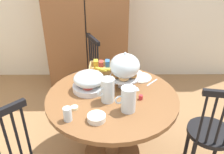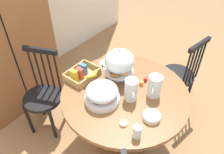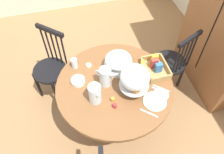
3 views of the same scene
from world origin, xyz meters
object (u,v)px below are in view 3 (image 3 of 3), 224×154
object	(u,v)px
fruit_platter_covered	(118,62)
cereal_bowl	(78,81)
milk_pitcher	(95,94)
china_plate_large	(155,101)
windsor_chair_facing_door	(171,63)
windsor_chair_near_window	(51,69)
orange_juice_pitcher	(105,77)
butter_dish	(89,65)
dining_table	(114,97)
pastry_stand_with_dome	(135,78)
cereal_basket	(154,67)
drinking_glass	(75,63)
china_plate_small	(161,95)

from	to	relation	value
fruit_platter_covered	cereal_bowl	distance (m)	0.45
milk_pitcher	china_plate_large	distance (m)	0.56
windsor_chair_facing_door	windsor_chair_near_window	bearing A→B (deg)	-101.23
orange_juice_pitcher	milk_pitcher	size ratio (longest dim) A/B	1.01
fruit_platter_covered	butter_dish	distance (m)	0.32
dining_table	china_plate_large	world-z (taller)	china_plate_large
pastry_stand_with_dome	cereal_bowl	bearing A→B (deg)	-115.33
pastry_stand_with_dome	butter_dish	xyz separation A→B (m)	(-0.42, -0.35, -0.19)
orange_juice_pitcher	cereal_basket	bearing A→B (deg)	95.30
windsor_chair_near_window	drinking_glass	size ratio (longest dim) A/B	8.86
windsor_chair_facing_door	cereal_bowl	distance (m)	1.21
orange_juice_pitcher	drinking_glass	world-z (taller)	orange_juice_pitcher
orange_juice_pitcher	cereal_basket	xyz separation A→B (m)	(-0.05, 0.52, -0.05)
windsor_chair_facing_door	china_plate_small	xyz separation A→B (m)	(0.58, -0.43, 0.30)
dining_table	orange_juice_pitcher	bearing A→B (deg)	-114.45
windsor_chair_near_window	windsor_chair_facing_door	distance (m)	1.46
orange_juice_pitcher	drinking_glass	distance (m)	0.39
milk_pitcher	cereal_basket	distance (m)	0.69
cereal_basket	cereal_bowl	bearing A→B (deg)	-92.38
butter_dish	cereal_basket	bearing A→B (deg)	71.26
fruit_platter_covered	milk_pitcher	world-z (taller)	milk_pitcher
windsor_chair_near_window	milk_pitcher	world-z (taller)	windsor_chair_near_window
fruit_platter_covered	drinking_glass	bearing A→B (deg)	-106.04
china_plate_small	cereal_bowl	xyz separation A→B (m)	(-0.36, -0.73, 0.01)
orange_juice_pitcher	butter_dish	size ratio (longest dim) A/B	3.50
pastry_stand_with_dome	china_plate_small	size ratio (longest dim) A/B	2.29
cereal_basket	butter_dish	size ratio (longest dim) A/B	5.27
drinking_glass	windsor_chair_facing_door	bearing A→B (deg)	90.43
drinking_glass	cereal_bowl	bearing A→B (deg)	-0.61
milk_pitcher	china_plate_small	world-z (taller)	milk_pitcher
china_plate_large	butter_dish	distance (m)	0.78
windsor_chair_facing_door	pastry_stand_with_dome	world-z (taller)	pastry_stand_with_dome
butter_dish	drinking_glass	bearing A→B (deg)	-101.58
cereal_bowl	butter_dish	size ratio (longest dim) A/B	2.33
orange_juice_pitcher	pastry_stand_with_dome	bearing A→B (deg)	57.19
fruit_platter_covered	orange_juice_pitcher	world-z (taller)	orange_juice_pitcher
cereal_bowl	dining_table	bearing A→B (deg)	70.73
windsor_chair_near_window	orange_juice_pitcher	xyz separation A→B (m)	(0.59, 0.54, 0.38)
dining_table	cereal_basket	bearing A→B (deg)	101.09
pastry_stand_with_dome	butter_dish	bearing A→B (deg)	-139.93
milk_pitcher	cereal_bowl	size ratio (longest dim) A/B	1.48
windsor_chair_near_window	butter_dish	bearing A→B (deg)	52.67
orange_juice_pitcher	china_plate_small	xyz separation A→B (m)	(0.27, 0.47, -0.08)
windsor_chair_facing_door	drinking_glass	bearing A→B (deg)	-89.57
dining_table	cereal_bowl	xyz separation A→B (m)	(-0.12, -0.34, 0.24)
windsor_chair_near_window	fruit_platter_covered	xyz separation A→B (m)	(0.42, 0.71, 0.37)
milk_pitcher	butter_dish	size ratio (longest dim) A/B	3.45
windsor_chair_near_window	milk_pitcher	size ratio (longest dim) A/B	4.70
windsor_chair_near_window	orange_juice_pitcher	world-z (taller)	windsor_chair_near_window
cereal_basket	drinking_glass	distance (m)	0.82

